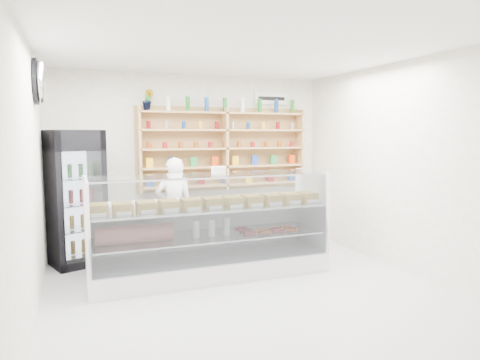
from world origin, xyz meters
name	(u,v)px	position (x,y,z in m)	size (l,w,h in m)	color
room	(251,174)	(0.00, 0.00, 1.40)	(5.00, 5.00, 5.00)	#BBBCC1
display_counter	(210,247)	(-0.23, 0.86, 0.36)	(3.06, 0.91, 1.33)	white
shop_worker	(174,208)	(-0.48, 1.82, 0.75)	(0.55, 0.36, 1.50)	white
drinks_cooler	(75,198)	(-1.85, 1.98, 0.95)	(0.86, 0.85, 1.90)	black
wall_shelving	(225,149)	(0.50, 2.34, 1.59)	(2.84, 0.28, 1.33)	tan
potted_plant	(148,100)	(-0.75, 2.34, 2.36)	(0.18, 0.14, 0.32)	#1E6626
security_mirror	(41,82)	(-2.17, 1.20, 2.45)	(0.15, 0.50, 0.50)	silver
wall_sign	(271,99)	(1.40, 2.47, 2.45)	(0.62, 0.03, 0.20)	white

